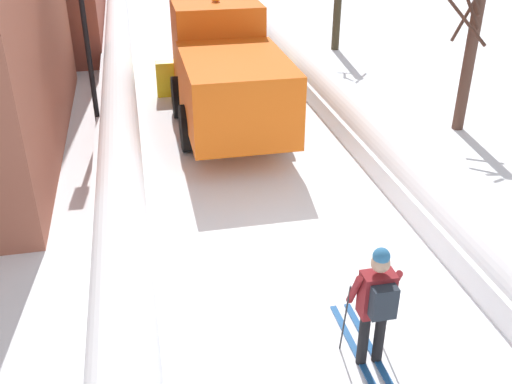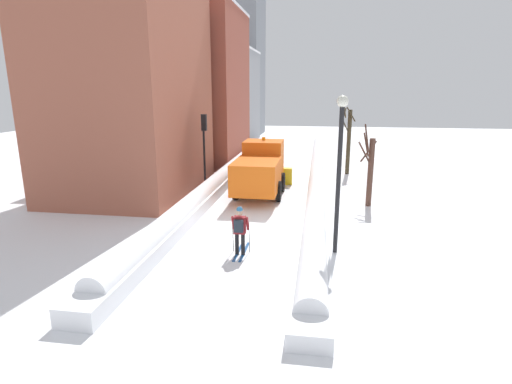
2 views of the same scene
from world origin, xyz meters
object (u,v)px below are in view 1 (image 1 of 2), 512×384
Objects in this scene: plow_truck at (226,72)px; bare_tree_near at (469,56)px; traffic_light_pole at (83,8)px; skier at (376,302)px.

bare_tree_near reaches higher than plow_truck.
traffic_light_pole is 1.08× the size of bare_tree_near.
bare_tree_near is (5.24, 7.23, 0.87)m from skier.
plow_truck is 3.31× the size of skier.
traffic_light_pole is (-3.18, 0.15, 1.64)m from plow_truck.
skier is 0.41× the size of traffic_light_pole.
bare_tree_near is (8.93, -1.38, -1.24)m from traffic_light_pole.
bare_tree_near is at bearing 54.07° from skier.
traffic_light_pole is at bearing 171.23° from bare_tree_near.
skier is at bearing -125.93° from bare_tree_near.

